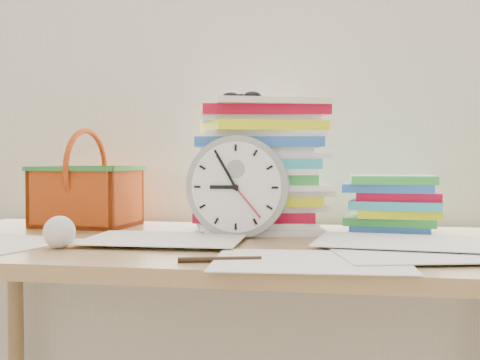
% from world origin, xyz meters
% --- Properties ---
extents(curtain, '(2.40, 0.01, 2.50)m').
position_xyz_m(curtain, '(0.00, 1.98, 1.30)').
color(curtain, white).
rests_on(curtain, room_shell).
extents(desk, '(1.40, 0.70, 0.75)m').
position_xyz_m(desk, '(0.00, 1.60, 0.68)').
color(desk, olive).
rests_on(desk, ground).
extents(paper_stack, '(0.38, 0.34, 0.32)m').
position_xyz_m(paper_stack, '(0.08, 1.79, 0.91)').
color(paper_stack, white).
rests_on(paper_stack, desk).
extents(clock, '(0.23, 0.05, 0.23)m').
position_xyz_m(clock, '(0.05, 1.65, 0.86)').
color(clock, gray).
rests_on(clock, desk).
extents(sunglasses, '(0.13, 0.12, 0.03)m').
position_xyz_m(sunglasses, '(0.03, 1.78, 1.08)').
color(sunglasses, black).
rests_on(sunglasses, paper_stack).
extents(book_stack, '(0.24, 0.19, 0.14)m').
position_xyz_m(book_stack, '(0.39, 1.79, 0.82)').
color(book_stack, white).
rests_on(book_stack, desk).
extents(basket, '(0.27, 0.22, 0.25)m').
position_xyz_m(basket, '(-0.39, 1.81, 0.88)').
color(basket, '#CA4C13').
rests_on(basket, desk).
extents(crumpled_ball, '(0.06, 0.06, 0.06)m').
position_xyz_m(crumpled_ball, '(-0.28, 1.43, 0.78)').
color(crumpled_ball, white).
rests_on(crumpled_ball, desk).
extents(pen, '(0.14, 0.05, 0.01)m').
position_xyz_m(pen, '(0.07, 1.33, 0.75)').
color(pen, black).
rests_on(pen, desk).
extents(scattered_papers, '(1.26, 0.42, 0.02)m').
position_xyz_m(scattered_papers, '(0.00, 1.60, 0.76)').
color(scattered_papers, white).
rests_on(scattered_papers, desk).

